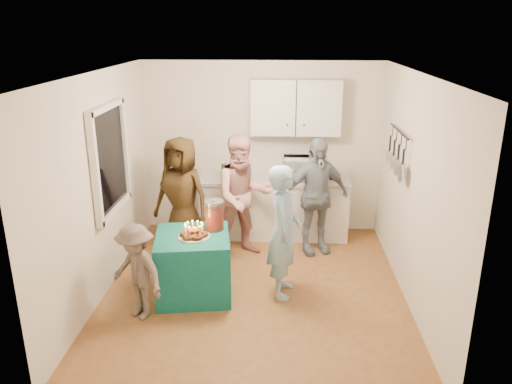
{
  "coord_description": "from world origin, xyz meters",
  "views": [
    {
      "loc": [
        0.3,
        -5.4,
        3.1
      ],
      "look_at": [
        0.0,
        0.35,
        1.15
      ],
      "focal_mm": 35.0,
      "sensor_mm": 36.0,
      "label": 1
    }
  ],
  "objects_px": {
    "microwave": "(304,168)",
    "woman_back_left": "(182,197)",
    "man_birthday": "(284,232)",
    "woman_back_center": "(243,197)",
    "counter": "(274,209)",
    "punch_jar": "(214,216)",
    "woman_back_right": "(315,196)",
    "child_near_left": "(137,272)",
    "party_table": "(194,265)"
  },
  "relations": [
    {
      "from": "child_near_left",
      "to": "punch_jar",
      "type": "bearing_deg",
      "value": 76.28
    },
    {
      "from": "microwave",
      "to": "man_birthday",
      "type": "distance_m",
      "value": 1.79
    },
    {
      "from": "punch_jar",
      "to": "man_birthday",
      "type": "bearing_deg",
      "value": -9.15
    },
    {
      "from": "microwave",
      "to": "woman_back_center",
      "type": "xyz_separation_m",
      "value": [
        -0.85,
        -0.69,
        -0.22
      ]
    },
    {
      "from": "counter",
      "to": "woman_back_left",
      "type": "distance_m",
      "value": 1.49
    },
    {
      "from": "man_birthday",
      "to": "child_near_left",
      "type": "relative_size",
      "value": 1.46
    },
    {
      "from": "punch_jar",
      "to": "man_birthday",
      "type": "distance_m",
      "value": 0.85
    },
    {
      "from": "counter",
      "to": "child_near_left",
      "type": "xyz_separation_m",
      "value": [
        -1.44,
        -2.34,
        0.12
      ]
    },
    {
      "from": "punch_jar",
      "to": "woman_back_right",
      "type": "xyz_separation_m",
      "value": [
        1.27,
        1.07,
        -0.1
      ]
    },
    {
      "from": "counter",
      "to": "woman_back_right",
      "type": "distance_m",
      "value": 0.89
    },
    {
      "from": "man_birthday",
      "to": "party_table",
      "type": "bearing_deg",
      "value": 95.75
    },
    {
      "from": "microwave",
      "to": "punch_jar",
      "type": "height_order",
      "value": "microwave"
    },
    {
      "from": "microwave",
      "to": "woman_back_left",
      "type": "bearing_deg",
      "value": -160.2
    },
    {
      "from": "punch_jar",
      "to": "man_birthday",
      "type": "relative_size",
      "value": 0.21
    },
    {
      "from": "punch_jar",
      "to": "woman_back_right",
      "type": "relative_size",
      "value": 0.21
    },
    {
      "from": "counter",
      "to": "punch_jar",
      "type": "relative_size",
      "value": 6.47
    },
    {
      "from": "woman_back_left",
      "to": "child_near_left",
      "type": "height_order",
      "value": "woman_back_left"
    },
    {
      "from": "man_birthday",
      "to": "woman_back_center",
      "type": "relative_size",
      "value": 0.94
    },
    {
      "from": "punch_jar",
      "to": "party_table",
      "type": "bearing_deg",
      "value": -138.53
    },
    {
      "from": "punch_jar",
      "to": "child_near_left",
      "type": "xyz_separation_m",
      "value": [
        -0.76,
        -0.73,
        -0.38
      ]
    },
    {
      "from": "party_table",
      "to": "child_near_left",
      "type": "bearing_deg",
      "value": -135.25
    },
    {
      "from": "punch_jar",
      "to": "woman_back_center",
      "type": "distance_m",
      "value": 0.96
    },
    {
      "from": "woman_back_left",
      "to": "child_near_left",
      "type": "relative_size",
      "value": 1.53
    },
    {
      "from": "woman_back_center",
      "to": "woman_back_left",
      "type": "bearing_deg",
      "value": 159.16
    },
    {
      "from": "woman_back_left",
      "to": "man_birthday",
      "type": "bearing_deg",
      "value": -16.27
    },
    {
      "from": "party_table",
      "to": "woman_back_right",
      "type": "distance_m",
      "value": 2.02
    },
    {
      "from": "punch_jar",
      "to": "woman_back_right",
      "type": "bearing_deg",
      "value": 40.19
    },
    {
      "from": "man_birthday",
      "to": "woman_back_center",
      "type": "xyz_separation_m",
      "value": [
        -0.56,
        1.05,
        0.05
      ]
    },
    {
      "from": "microwave",
      "to": "woman_back_left",
      "type": "height_order",
      "value": "woman_back_left"
    },
    {
      "from": "counter",
      "to": "punch_jar",
      "type": "bearing_deg",
      "value": -113.0
    },
    {
      "from": "woman_back_center",
      "to": "child_near_left",
      "type": "bearing_deg",
      "value": -142.36
    },
    {
      "from": "party_table",
      "to": "woman_back_center",
      "type": "xyz_separation_m",
      "value": [
        0.51,
        1.13,
        0.48
      ]
    },
    {
      "from": "party_table",
      "to": "woman_back_right",
      "type": "height_order",
      "value": "woman_back_right"
    },
    {
      "from": "woman_back_left",
      "to": "woman_back_right",
      "type": "relative_size",
      "value": 1.01
    },
    {
      "from": "microwave",
      "to": "woman_back_right",
      "type": "height_order",
      "value": "woman_back_right"
    },
    {
      "from": "microwave",
      "to": "party_table",
      "type": "distance_m",
      "value": 2.37
    },
    {
      "from": "party_table",
      "to": "woman_back_left",
      "type": "distance_m",
      "value": 1.27
    },
    {
      "from": "punch_jar",
      "to": "child_near_left",
      "type": "distance_m",
      "value": 1.12
    },
    {
      "from": "party_table",
      "to": "punch_jar",
      "type": "distance_m",
      "value": 0.63
    },
    {
      "from": "counter",
      "to": "microwave",
      "type": "distance_m",
      "value": 0.78
    },
    {
      "from": "punch_jar",
      "to": "woman_back_center",
      "type": "bearing_deg",
      "value": 73.46
    },
    {
      "from": "man_birthday",
      "to": "woman_back_right",
      "type": "bearing_deg",
      "value": -18.18
    },
    {
      "from": "man_birthday",
      "to": "woman_back_center",
      "type": "bearing_deg",
      "value": 29.6
    },
    {
      "from": "counter",
      "to": "woman_back_center",
      "type": "bearing_deg",
      "value": -120.68
    },
    {
      "from": "punch_jar",
      "to": "child_near_left",
      "type": "bearing_deg",
      "value": -136.23
    },
    {
      "from": "man_birthday",
      "to": "punch_jar",
      "type": "bearing_deg",
      "value": 82.6
    },
    {
      "from": "woman_back_left",
      "to": "woman_back_center",
      "type": "height_order",
      "value": "woman_back_center"
    },
    {
      "from": "child_near_left",
      "to": "woman_back_left",
      "type": "bearing_deg",
      "value": 116.11
    },
    {
      "from": "woman_back_right",
      "to": "microwave",
      "type": "bearing_deg",
      "value": 84.61
    },
    {
      "from": "counter",
      "to": "party_table",
      "type": "xyz_separation_m",
      "value": [
        -0.92,
        -1.82,
        -0.05
      ]
    }
  ]
}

